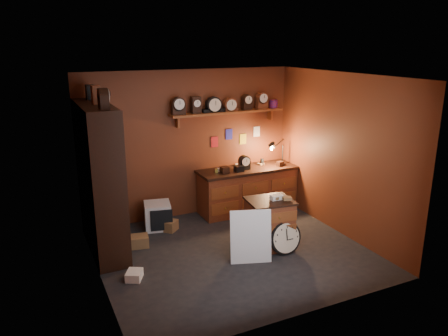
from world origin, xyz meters
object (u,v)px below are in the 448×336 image
shelving_unit (98,173)px  low_cabinet (269,222)px  workbench (248,187)px  big_round_clock (285,238)px

shelving_unit → low_cabinet: size_ratio=2.91×
workbench → big_round_clock: workbench is taller
shelving_unit → workbench: shelving_unit is taller
shelving_unit → low_cabinet: bearing=-23.5°
shelving_unit → low_cabinet: 2.75m
shelving_unit → big_round_clock: bearing=-28.2°
workbench → big_round_clock: (-0.33, -1.84, -0.21)m
shelving_unit → big_round_clock: size_ratio=4.88×
low_cabinet → big_round_clock: low_cabinet is taller
low_cabinet → big_round_clock: 0.36m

